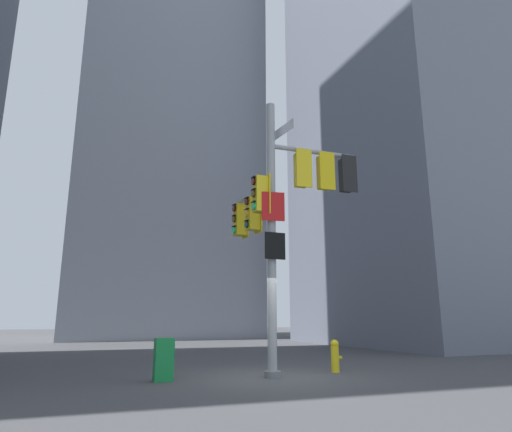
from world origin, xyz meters
name	(u,v)px	position (x,y,z in m)	size (l,w,h in m)	color
ground	(273,378)	(0.00, 0.00, 0.00)	(120.00, 120.00, 0.00)	#474749
building_mid_block	(163,132)	(1.43, 27.18, 18.07)	(14.34, 14.34, 36.15)	#9399A3
signal_pole_assembly	(282,205)	(0.49, 0.32, 4.63)	(3.27, 3.01, 7.53)	#9EA0A3
fire_hydrant	(335,355)	(2.09, 0.37, 0.46)	(0.33, 0.23, 0.88)	yellow
newspaper_box	(164,359)	(-2.70, 0.37, 0.50)	(0.45, 0.36, 1.00)	#198C3F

